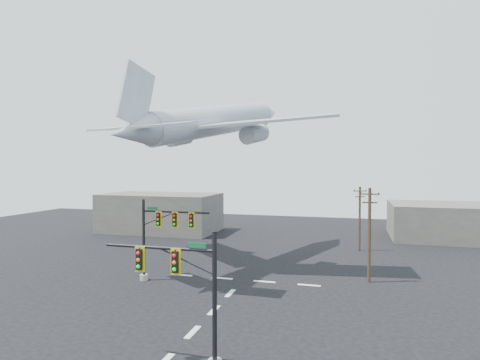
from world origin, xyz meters
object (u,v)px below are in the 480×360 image
(signal_mast_near, at_px, (190,294))
(utility_pole_b, at_px, (360,217))
(utility_pole_a, at_px, (369,233))
(airliner, at_px, (215,122))
(signal_mast_far, at_px, (159,236))

(signal_mast_near, xyz_separation_m, utility_pole_b, (8.95, 32.10, 0.32))
(utility_pole_a, relative_size, airliner, 0.29)
(signal_mast_far, height_order, airliner, airliner)
(signal_mast_far, xyz_separation_m, utility_pole_a, (18.20, 4.96, 0.27))
(signal_mast_far, bearing_deg, utility_pole_b, 46.67)
(signal_mast_near, xyz_separation_m, utility_pole_a, (9.55, 18.42, 0.63))
(utility_pole_a, height_order, utility_pole_b, utility_pole_a)
(signal_mast_far, xyz_separation_m, utility_pole_b, (17.59, 18.65, -0.03))
(signal_mast_far, height_order, utility_pole_b, utility_pole_b)
(airliner, bearing_deg, signal_mast_far, -177.56)
(utility_pole_a, relative_size, utility_pole_b, 1.07)
(utility_pole_b, relative_size, airliner, 0.27)
(utility_pole_b, bearing_deg, signal_mast_far, -147.94)
(signal_mast_near, relative_size, signal_mast_far, 0.96)
(signal_mast_far, relative_size, utility_pole_b, 0.94)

